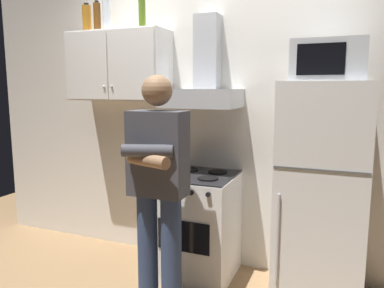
# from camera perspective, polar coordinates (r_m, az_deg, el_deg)

# --- Properties ---
(back_wall_tiled) EXTENTS (4.80, 0.10, 2.70)m
(back_wall_tiled) POSITION_cam_1_polar(r_m,az_deg,el_deg) (3.25, 3.98, 4.95)
(back_wall_tiled) COLOR silver
(back_wall_tiled) RESTS_ON ground_plane
(upper_cabinet) EXTENTS (0.90, 0.37, 0.60)m
(upper_cabinet) POSITION_cam_1_polar(r_m,az_deg,el_deg) (3.41, -11.19, 11.70)
(upper_cabinet) COLOR white
(stove_oven) EXTENTS (0.60, 0.62, 0.87)m
(stove_oven) POSITION_cam_1_polar(r_m,az_deg,el_deg) (3.13, 0.88, -12.39)
(stove_oven) COLOR white
(stove_oven) RESTS_ON ground_plane
(range_hood) EXTENTS (0.60, 0.44, 0.75)m
(range_hood) POSITION_cam_1_polar(r_m,az_deg,el_deg) (3.05, 1.80, 9.39)
(range_hood) COLOR #B7BABF
(refrigerator) EXTENTS (0.60, 0.62, 1.60)m
(refrigerator) POSITION_cam_1_polar(r_m,az_deg,el_deg) (2.84, 19.27, -7.33)
(refrigerator) COLOR silver
(refrigerator) RESTS_ON ground_plane
(microwave) EXTENTS (0.48, 0.37, 0.28)m
(microwave) POSITION_cam_1_polar(r_m,az_deg,el_deg) (2.76, 20.25, 11.93)
(microwave) COLOR #B7BABF
(microwave) RESTS_ON refrigerator
(person_standing) EXTENTS (0.38, 0.33, 1.64)m
(person_standing) POSITION_cam_1_polar(r_m,az_deg,el_deg) (2.48, -5.27, -6.71)
(person_standing) COLOR navy
(person_standing) RESTS_ON ground_plane
(bottle_liquor_amber) EXTENTS (0.08, 0.08, 0.26)m
(bottle_liquor_amber) POSITION_cam_1_polar(r_m,az_deg,el_deg) (3.65, -15.92, 18.03)
(bottle_liquor_amber) COLOR #B7721E
(bottle_liquor_amber) RESTS_ON upper_cabinet
(bottle_vodka_clear) EXTENTS (0.07, 0.07, 0.32)m
(bottle_vodka_clear) POSITION_cam_1_polar(r_m,az_deg,el_deg) (3.51, -13.03, 19.01)
(bottle_vodka_clear) COLOR silver
(bottle_vodka_clear) RESTS_ON upper_cabinet
(bottle_olive_oil) EXTENTS (0.06, 0.06, 0.26)m
(bottle_olive_oil) POSITION_cam_1_polar(r_m,az_deg,el_deg) (3.36, -7.71, 19.15)
(bottle_olive_oil) COLOR #4C6B19
(bottle_olive_oil) RESTS_ON upper_cabinet
(bottle_beer_brown) EXTENTS (0.06, 0.06, 0.27)m
(bottle_beer_brown) POSITION_cam_1_polar(r_m,az_deg,el_deg) (3.54, -14.43, 18.42)
(bottle_beer_brown) COLOR brown
(bottle_beer_brown) RESTS_ON upper_cabinet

